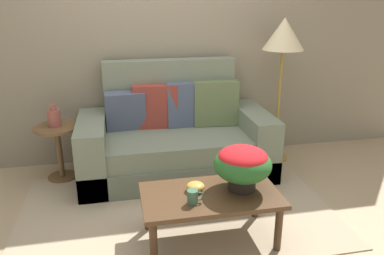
{
  "coord_description": "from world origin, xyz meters",
  "views": [
    {
      "loc": [
        -0.45,
        -2.95,
        1.79
      ],
      "look_at": [
        0.16,
        0.05,
        0.72
      ],
      "focal_mm": 35.32,
      "sensor_mm": 36.0,
      "label": 1
    }
  ],
  "objects_px": {
    "couch": "(175,140)",
    "coffee_mug": "(193,197)",
    "snack_bowl": "(196,186)",
    "table_vase": "(54,117)",
    "potted_plant": "(243,164)",
    "coffee_table": "(210,200)",
    "side_table": "(58,143)",
    "floor_lamp": "(284,40)"
  },
  "relations": [
    {
      "from": "side_table",
      "to": "coffee_mug",
      "type": "height_order",
      "value": "side_table"
    },
    {
      "from": "potted_plant",
      "to": "snack_bowl",
      "type": "bearing_deg",
      "value": 174.29
    },
    {
      "from": "couch",
      "to": "potted_plant",
      "type": "relative_size",
      "value": 4.49
    },
    {
      "from": "floor_lamp",
      "to": "table_vase",
      "type": "distance_m",
      "value": 2.47
    },
    {
      "from": "couch",
      "to": "coffee_mug",
      "type": "bearing_deg",
      "value": -93.9
    },
    {
      "from": "table_vase",
      "to": "potted_plant",
      "type": "bearing_deg",
      "value": -40.94
    },
    {
      "from": "coffee_table",
      "to": "table_vase",
      "type": "height_order",
      "value": "table_vase"
    },
    {
      "from": "coffee_mug",
      "to": "table_vase",
      "type": "xyz_separation_m",
      "value": [
        -1.1,
        1.44,
        0.2
      ]
    },
    {
      "from": "coffee_mug",
      "to": "table_vase",
      "type": "distance_m",
      "value": 1.82
    },
    {
      "from": "side_table",
      "to": "table_vase",
      "type": "xyz_separation_m",
      "value": [
        -0.01,
        0.01,
        0.27
      ]
    },
    {
      "from": "side_table",
      "to": "coffee_mug",
      "type": "distance_m",
      "value": 1.8
    },
    {
      "from": "couch",
      "to": "potted_plant",
      "type": "xyz_separation_m",
      "value": [
        0.31,
        -1.24,
        0.26
      ]
    },
    {
      "from": "snack_bowl",
      "to": "table_vase",
      "type": "bearing_deg",
      "value": 132.26
    },
    {
      "from": "floor_lamp",
      "to": "table_vase",
      "type": "bearing_deg",
      "value": -179.45
    },
    {
      "from": "coffee_table",
      "to": "side_table",
      "type": "bearing_deg",
      "value": 133.2
    },
    {
      "from": "floor_lamp",
      "to": "potted_plant",
      "type": "bearing_deg",
      "value": -123.11
    },
    {
      "from": "couch",
      "to": "floor_lamp",
      "type": "relative_size",
      "value": 1.23
    },
    {
      "from": "couch",
      "to": "coffee_table",
      "type": "height_order",
      "value": "couch"
    },
    {
      "from": "snack_bowl",
      "to": "coffee_table",
      "type": "bearing_deg",
      "value": -31.09
    },
    {
      "from": "coffee_table",
      "to": "table_vase",
      "type": "distance_m",
      "value": 1.85
    },
    {
      "from": "couch",
      "to": "coffee_mug",
      "type": "xyz_separation_m",
      "value": [
        -0.09,
        -1.37,
        0.1
      ]
    },
    {
      "from": "coffee_table",
      "to": "snack_bowl",
      "type": "distance_m",
      "value": 0.15
    },
    {
      "from": "couch",
      "to": "floor_lamp",
      "type": "distance_m",
      "value": 1.55
    },
    {
      "from": "potted_plant",
      "to": "snack_bowl",
      "type": "xyz_separation_m",
      "value": [
        -0.35,
        0.04,
        -0.17
      ]
    },
    {
      "from": "coffee_table",
      "to": "floor_lamp",
      "type": "bearing_deg",
      "value": 50.54
    },
    {
      "from": "coffee_table",
      "to": "potted_plant",
      "type": "bearing_deg",
      "value": 6.01
    },
    {
      "from": "potted_plant",
      "to": "table_vase",
      "type": "distance_m",
      "value": 1.99
    },
    {
      "from": "coffee_mug",
      "to": "snack_bowl",
      "type": "relative_size",
      "value": 0.9
    },
    {
      "from": "coffee_table",
      "to": "snack_bowl",
      "type": "height_order",
      "value": "snack_bowl"
    },
    {
      "from": "snack_bowl",
      "to": "table_vase",
      "type": "distance_m",
      "value": 1.73
    },
    {
      "from": "potted_plant",
      "to": "snack_bowl",
      "type": "relative_size",
      "value": 3.16
    },
    {
      "from": "side_table",
      "to": "potted_plant",
      "type": "relative_size",
      "value": 1.31
    },
    {
      "from": "coffee_table",
      "to": "floor_lamp",
      "type": "height_order",
      "value": "floor_lamp"
    },
    {
      "from": "potted_plant",
      "to": "coffee_mug",
      "type": "bearing_deg",
      "value": -161.41
    },
    {
      "from": "couch",
      "to": "coffee_table",
      "type": "xyz_separation_m",
      "value": [
        0.06,
        -1.26,
        -0.0
      ]
    },
    {
      "from": "couch",
      "to": "coffee_mug",
      "type": "distance_m",
      "value": 1.38
    },
    {
      "from": "coffee_table",
      "to": "potted_plant",
      "type": "height_order",
      "value": "potted_plant"
    },
    {
      "from": "coffee_mug",
      "to": "couch",
      "type": "bearing_deg",
      "value": 86.1
    },
    {
      "from": "coffee_table",
      "to": "side_table",
      "type": "height_order",
      "value": "side_table"
    },
    {
      "from": "floor_lamp",
      "to": "table_vase",
      "type": "xyz_separation_m",
      "value": [
        -2.37,
        -0.02,
        -0.69
      ]
    },
    {
      "from": "potted_plant",
      "to": "table_vase",
      "type": "bearing_deg",
      "value": 139.06
    },
    {
      "from": "snack_bowl",
      "to": "side_table",
      "type": "bearing_deg",
      "value": 132.12
    }
  ]
}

